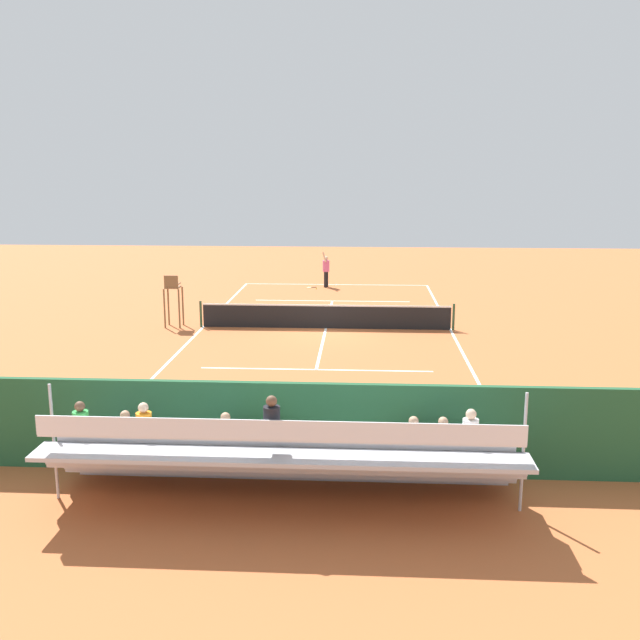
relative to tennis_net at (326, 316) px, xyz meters
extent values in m
plane|color=#BC6033|center=(0.00, 0.00, -0.50)|extent=(60.00, 60.00, 0.00)
cube|color=white|center=(0.00, -11.00, -0.50)|extent=(10.00, 0.10, 0.01)
cube|color=white|center=(0.00, 11.00, -0.50)|extent=(10.00, 0.10, 0.01)
cube|color=white|center=(-5.00, 0.00, -0.50)|extent=(0.10, 22.00, 0.01)
cube|color=white|center=(5.00, 0.00, -0.50)|extent=(0.10, 22.00, 0.01)
cube|color=white|center=(0.00, -6.05, -0.50)|extent=(7.50, 0.10, 0.01)
cube|color=white|center=(0.00, 6.05, -0.50)|extent=(7.50, 0.10, 0.01)
cube|color=white|center=(0.00, 0.00, -0.50)|extent=(0.10, 12.10, 0.01)
cube|color=white|center=(0.00, -11.00, -0.50)|extent=(0.10, 0.30, 0.01)
cube|color=black|center=(0.00, 0.00, -0.05)|extent=(10.00, 0.02, 0.91)
cube|color=white|center=(0.00, 0.00, 0.44)|extent=(10.00, 0.04, 0.06)
cylinder|color=#2D5133|center=(-5.10, 0.00, 0.03)|extent=(0.10, 0.10, 1.07)
cylinder|color=#2D5133|center=(5.10, 0.00, 0.03)|extent=(0.10, 0.10, 1.07)
cube|color=#235633|center=(0.00, 14.00, 0.50)|extent=(18.00, 0.16, 2.00)
cube|color=#B2B2B7|center=(0.00, 14.35, -0.28)|extent=(9.00, 0.10, 0.45)
cube|color=#B2B2B7|center=(0.00, 14.70, -0.09)|extent=(9.00, 0.80, 0.08)
cube|color=#B2B2B7|center=(0.00, 14.32, -0.28)|extent=(9.00, 0.04, 0.45)
cube|color=silver|center=(0.00, 14.80, 0.33)|extent=(8.60, 0.36, 0.04)
cube|color=silver|center=(0.00, 14.98, 0.53)|extent=(8.60, 0.03, 0.36)
cube|color=#B2B2B7|center=(0.00, 15.50, 0.36)|extent=(9.00, 0.80, 0.08)
cube|color=#B2B2B7|center=(0.00, 15.12, 0.17)|extent=(9.00, 0.04, 0.45)
cube|color=silver|center=(0.00, 15.60, 0.78)|extent=(8.60, 0.36, 0.04)
cube|color=silver|center=(0.00, 15.78, 0.98)|extent=(8.60, 0.03, 0.36)
cube|color=#B2B2B7|center=(0.00, 16.30, 0.81)|extent=(9.00, 0.80, 0.08)
cube|color=#B2B2B7|center=(0.00, 15.92, 0.62)|extent=(9.00, 0.04, 0.45)
cube|color=silver|center=(0.00, 16.40, 1.23)|extent=(8.60, 0.36, 0.04)
cube|color=silver|center=(0.00, 16.58, 1.43)|extent=(8.60, 0.03, 0.36)
cylinder|color=#B2B2B7|center=(-4.50, 15.50, 0.67)|extent=(0.06, 0.06, 2.35)
cylinder|color=#B2B2B7|center=(4.50, 15.50, 0.67)|extent=(0.06, 0.06, 2.35)
cube|color=#2D2D33|center=(-3.08, 14.63, 0.37)|extent=(0.32, 0.40, 0.12)
cylinder|color=blue|center=(-3.08, 14.75, 0.65)|extent=(0.30, 0.30, 0.45)
sphere|color=tan|center=(-3.08, 14.75, 0.98)|extent=(0.20, 0.20, 0.20)
cube|color=#2D2D33|center=(1.27, 14.63, 0.37)|extent=(0.32, 0.40, 0.12)
cylinder|color=blue|center=(1.27, 14.75, 0.65)|extent=(0.30, 0.30, 0.45)
sphere|color=tan|center=(1.27, 14.75, 0.98)|extent=(0.20, 0.20, 0.20)
cube|color=#2D2D33|center=(2.68, 15.43, 0.82)|extent=(0.32, 0.40, 0.12)
cylinder|color=orange|center=(2.68, 15.55, 1.10)|extent=(0.30, 0.30, 0.45)
sphere|color=beige|center=(2.68, 15.55, 1.43)|extent=(0.20, 0.20, 0.20)
cube|color=#2D2D33|center=(-2.50, 14.63, 0.37)|extent=(0.32, 0.40, 0.12)
cylinder|color=orange|center=(-2.50, 14.75, 0.65)|extent=(0.30, 0.30, 0.45)
sphere|color=tan|center=(-2.50, 14.75, 0.98)|extent=(0.20, 0.20, 0.20)
cube|color=#2D2D33|center=(-3.49, 15.43, 0.82)|extent=(0.32, 0.40, 0.12)
cylinder|color=white|center=(-3.49, 15.55, 1.10)|extent=(0.30, 0.30, 0.45)
sphere|color=beige|center=(-3.49, 15.55, 1.43)|extent=(0.20, 0.20, 0.20)
cube|color=#2D2D33|center=(3.32, 14.63, 0.37)|extent=(0.32, 0.40, 0.12)
cylinder|color=purple|center=(3.32, 14.75, 0.65)|extent=(0.30, 0.30, 0.45)
sphere|color=tan|center=(3.32, 14.75, 0.98)|extent=(0.20, 0.20, 0.20)
cube|color=#2D2D33|center=(0.12, 16.23, 1.27)|extent=(0.32, 0.40, 0.12)
cylinder|color=black|center=(0.12, 16.35, 1.55)|extent=(0.30, 0.30, 0.45)
sphere|color=brown|center=(0.12, 16.35, 1.88)|extent=(0.20, 0.20, 0.20)
cube|color=#2D2D33|center=(3.91, 15.43, 0.82)|extent=(0.32, 0.40, 0.12)
cylinder|color=green|center=(3.91, 15.55, 1.10)|extent=(0.30, 0.30, 0.45)
sphere|color=brown|center=(3.91, 15.55, 1.43)|extent=(0.20, 0.20, 0.20)
cube|color=#2D2D33|center=(0.38, 14.63, 0.37)|extent=(0.32, 0.40, 0.12)
cylinder|color=yellow|center=(0.38, 14.75, 0.65)|extent=(0.30, 0.30, 0.45)
sphere|color=tan|center=(0.38, 14.75, 0.98)|extent=(0.20, 0.20, 0.20)
cylinder|color=brown|center=(5.90, -0.28, 0.30)|extent=(0.07, 0.07, 1.60)
cylinder|color=brown|center=(6.50, -0.28, 0.30)|extent=(0.07, 0.07, 1.60)
cylinder|color=brown|center=(5.90, 0.32, 0.30)|extent=(0.07, 0.07, 1.60)
cylinder|color=brown|center=(6.50, 0.32, 0.30)|extent=(0.07, 0.07, 1.60)
cube|color=brown|center=(6.20, 0.02, 1.13)|extent=(0.56, 0.56, 0.06)
cube|color=brown|center=(6.20, 0.26, 1.40)|extent=(0.56, 0.06, 0.48)
cube|color=brown|center=(5.94, 0.02, 1.28)|extent=(0.04, 0.48, 0.04)
cube|color=brown|center=(6.46, 0.02, 1.28)|extent=(0.04, 0.48, 0.04)
cube|color=#234C2D|center=(-1.94, 13.20, -0.05)|extent=(1.80, 0.40, 0.05)
cylinder|color=#234C2D|center=(-2.69, 13.20, -0.28)|extent=(0.06, 0.06, 0.45)
cylinder|color=#234C2D|center=(-1.19, 13.20, -0.28)|extent=(0.06, 0.06, 0.45)
cube|color=#234C2D|center=(-1.94, 13.38, 0.25)|extent=(1.80, 0.04, 0.36)
cube|color=#B22D2D|center=(0.04, 13.40, -0.32)|extent=(0.90, 0.36, 0.36)
cylinder|color=black|center=(0.47, -10.24, -0.08)|extent=(0.14, 0.14, 0.85)
cylinder|color=black|center=(0.55, -10.04, -0.08)|extent=(0.14, 0.14, 0.85)
cylinder|color=pink|center=(0.51, -10.14, 0.65)|extent=(0.47, 0.47, 0.60)
sphere|color=beige|center=(0.51, -10.14, 1.06)|extent=(0.22, 0.22, 0.22)
cylinder|color=beige|center=(0.60, -9.94, 1.15)|extent=(0.26, 0.18, 0.55)
cylinder|color=beige|center=(0.43, -10.34, 0.68)|extent=(0.12, 0.12, 0.50)
cylinder|color=black|center=(1.16, -9.95, -0.49)|extent=(0.28, 0.08, 0.03)
torus|color=#D8CC4C|center=(1.43, -9.90, -0.49)|extent=(0.36, 0.36, 0.02)
cylinder|color=white|center=(1.43, -9.90, -0.49)|extent=(0.25, 0.25, 0.00)
sphere|color=#CCDB33|center=(1.01, -9.45, -0.47)|extent=(0.07, 0.07, 0.07)
camera|label=1|loc=(-1.45, 28.36, 5.92)|focal=40.47mm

